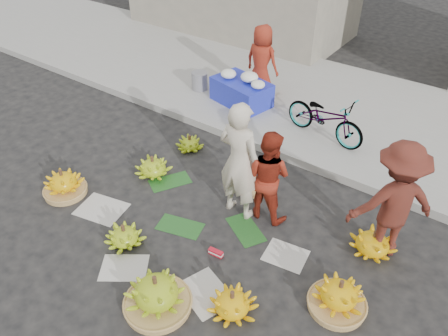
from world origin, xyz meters
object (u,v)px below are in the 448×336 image
Objects in this scene: vendor_cream at (240,162)px; flower_table at (242,90)px; bicycle at (325,117)px; banana_bunch_4 at (339,296)px; banana_bunch_0 at (64,184)px.

vendor_cream is 3.20m from flower_table.
vendor_cream is at bearing -175.18° from bicycle.
flower_table reaches higher than banana_bunch_4.
bicycle reaches higher than banana_bunch_4.
bicycle is at bearing 6.35° from flower_table.
vendor_cream is (-1.89, 0.73, 0.70)m from banana_bunch_4.
vendor_cream reaches higher than banana_bunch_0.
banana_bunch_0 is at bearing -173.28° from banana_bunch_4.
banana_bunch_4 is at bearing 6.72° from banana_bunch_0.
banana_bunch_0 is at bearing -87.21° from flower_table.
banana_bunch_4 is at bearing -142.27° from bicycle.
bicycle is at bearing 118.11° from banana_bunch_4.
banana_bunch_4 is 2.14m from vendor_cream.
banana_bunch_0 is 3.96m from flower_table.
flower_table is (0.71, 3.89, 0.21)m from banana_bunch_0.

